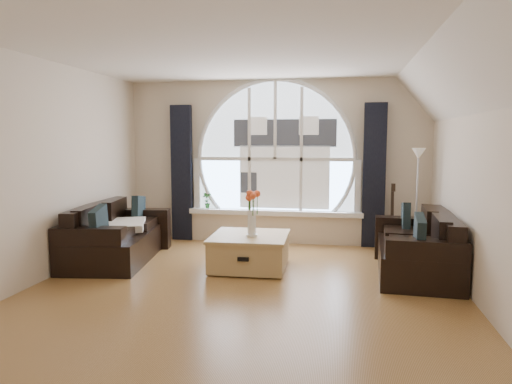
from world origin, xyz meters
The scene contains 21 objects.
ground centered at (0.00, 0.00, 0.00)m, with size 5.00×5.50×0.01m, color brown.
ceiling centered at (0.00, 0.00, 2.70)m, with size 5.00×5.50×0.01m, color silver.
wall_back centered at (0.00, 2.75, 1.35)m, with size 5.00×0.01×2.70m, color beige.
wall_front centered at (0.00, -2.75, 1.35)m, with size 5.00×0.01×2.70m, color beige.
wall_left centered at (-2.50, 0.00, 1.35)m, with size 0.01×5.50×2.70m, color beige.
wall_right centered at (2.50, 0.00, 1.35)m, with size 0.01×5.50×2.70m, color beige.
attic_slope centered at (2.20, 0.00, 2.35)m, with size 0.92×5.50×0.72m, color silver.
arched_window centered at (0.00, 2.72, 1.62)m, with size 2.60×0.06×2.15m, color silver.
window_sill centered at (0.00, 2.65, 0.51)m, with size 2.90×0.22×0.08m, color white.
window_frame centered at (0.00, 2.69, 1.62)m, with size 2.76×0.08×2.15m, color white.
neighbor_house centered at (0.15, 2.71, 1.50)m, with size 1.70×0.02×1.50m, color silver.
curtain_left centered at (-1.60, 2.63, 1.15)m, with size 0.35×0.12×2.30m, color black.
curtain_right centered at (1.60, 2.63, 1.15)m, with size 0.35×0.12×2.30m, color black.
sofa_left centered at (-2.04, 1.11, 0.40)m, with size 0.91×1.82×0.81m, color black.
sofa_right centered at (2.03, 1.12, 0.40)m, with size 0.89×1.78×0.79m, color black.
coffee_chest centered at (-0.11, 1.03, 0.25)m, with size 1.01×1.01×0.49m, color tan.
throw_blanket centered at (-1.98, 1.19, 0.50)m, with size 0.55×0.55×0.10m, color silver.
vase_flowers centered at (-0.07, 0.95, 0.84)m, with size 0.24×0.24×0.70m, color white.
floor_lamp centered at (2.19, 2.17, 0.80)m, with size 0.24×0.24×1.60m, color #B2B2B2.
guitar centered at (1.87, 2.41, 0.53)m, with size 0.36×0.24×1.06m, color brown.
potted_plant centered at (-1.17, 2.65, 0.70)m, with size 0.15×0.10×0.29m, color #1E6023.
Camera 1 is at (1.07, -5.04, 1.73)m, focal length 33.00 mm.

